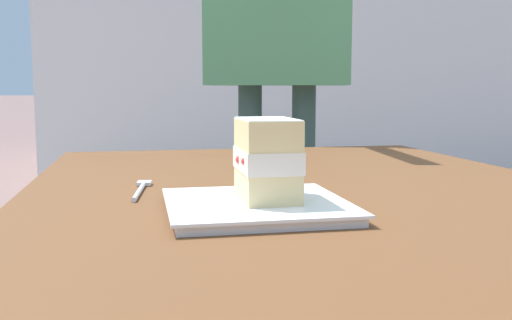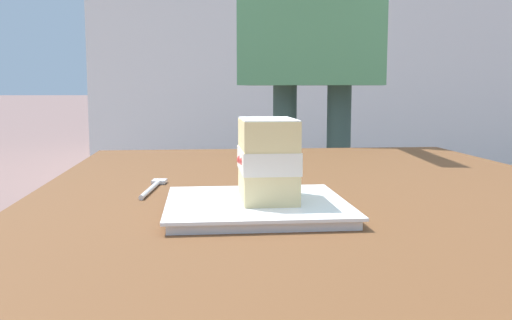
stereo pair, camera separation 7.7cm
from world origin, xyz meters
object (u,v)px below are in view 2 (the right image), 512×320
Objects in this scene: dessert_plate at (256,206)px; cake_slice at (268,159)px; dessert_fork at (153,187)px; patio_table at (340,256)px.

cake_slice is at bearing 106.79° from dessert_plate.
dessert_plate is 2.09× the size of cake_slice.
dessert_fork is (-0.20, -0.15, -0.00)m from dessert_plate.
patio_table is 9.17× the size of dessert_fork.
cake_slice reaches higher than patio_table.
cake_slice is at bearing -69.64° from patio_table.
cake_slice is at bearing 41.78° from dessert_fork.
dessert_fork is at bearing -138.22° from cake_slice.
cake_slice is 0.68× the size of dessert_fork.
dessert_plate is 0.25m from dessert_fork.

